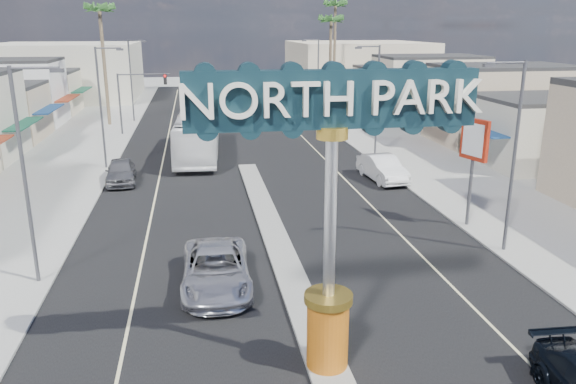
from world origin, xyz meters
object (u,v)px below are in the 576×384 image
object	(u,v)px
traffic_signal_left	(138,91)
streetlight_r_far	(317,74)
gateway_sign	(331,190)
suv_left	(216,269)
streetlight_l_far	(132,76)
car_parked_right	(382,168)
traffic_signal_right	(321,88)
bank_pylon_sign	(474,146)
city_bus	(198,134)
streetlight_l_near	(27,167)
car_parked_left	(121,171)
streetlight_r_near	(512,149)
palm_right_mid	(331,24)
palm_left_far	(100,15)
streetlight_l_mid	(103,102)
palm_right_far	(335,10)
streetlight_r_mid	(375,96)

from	to	relation	value
traffic_signal_left	streetlight_r_far	world-z (taller)	streetlight_r_far
gateway_sign	suv_left	size ratio (longest dim) A/B	1.53
streetlight_l_far	car_parked_right	distance (m)	34.81
traffic_signal_right	bank_pylon_sign	size ratio (longest dim) A/B	1.05
streetlight_l_far	city_bus	size ratio (longest dim) A/B	0.67
traffic_signal_right	streetlight_l_near	size ratio (longest dim) A/B	0.67
streetlight_l_far	car_parked_left	xyz separation A→B (m)	(1.43, -26.27, -4.25)
traffic_signal_right	suv_left	world-z (taller)	traffic_signal_right
car_parked_right	city_bus	bearing A→B (deg)	136.77
traffic_signal_left	suv_left	distance (m)	36.30
traffic_signal_right	streetlight_r_near	bearing A→B (deg)	-87.90
streetlight_l_near	car_parked_left	distance (m)	16.36
traffic_signal_left	palm_right_mid	size ratio (longest dim) A/B	0.50
palm_right_mid	bank_pylon_sign	distance (m)	42.90
palm_right_mid	streetlight_r_far	bearing A→B (deg)	-122.69
suv_left	car_parked_right	xyz separation A→B (m)	(12.20, 15.06, 0.05)
palm_left_far	car_parked_left	bearing A→B (deg)	-80.64
palm_left_far	suv_left	distance (m)	44.09
streetlight_l_mid	streetlight_r_near	bearing A→B (deg)	-43.79
traffic_signal_left	city_bus	world-z (taller)	traffic_signal_left
car_parked_left	gateway_sign	bearing A→B (deg)	-73.60
streetlight_r_far	suv_left	size ratio (longest dim) A/B	1.51
streetlight_r_near	palm_left_far	world-z (taller)	palm_left_far
suv_left	city_bus	distance (m)	24.82
palm_right_mid	suv_left	world-z (taller)	palm_right_mid
traffic_signal_left	palm_right_far	xyz separation A→B (m)	(24.18, 18.01, 8.11)
streetlight_l_mid	palm_right_far	distance (m)	41.53
streetlight_r_mid	streetlight_r_far	world-z (taller)	same
traffic_signal_left	traffic_signal_right	xyz separation A→B (m)	(18.37, 0.00, 0.00)
car_parked_left	car_parked_right	distance (m)	18.15
city_bus	suv_left	bearing A→B (deg)	-85.83
gateway_sign	streetlight_r_mid	size ratio (longest dim) A/B	1.02
traffic_signal_right	bank_pylon_sign	distance (m)	30.41
traffic_signal_left	bank_pylon_sign	size ratio (longest dim) A/B	1.05
streetlight_l_mid	streetlight_l_far	distance (m)	22.00
gateway_sign	traffic_signal_right	xyz separation A→B (m)	(9.18, 42.02, -1.65)
streetlight_r_mid	suv_left	bearing A→B (deg)	-122.22
palm_right_mid	car_parked_right	world-z (taller)	palm_right_mid
gateway_sign	city_bus	distance (m)	31.64
streetlight_r_far	city_bus	xyz separation A→B (m)	(-14.05, -18.85, -3.18)
streetlight_l_near	palm_right_mid	distance (m)	51.92
palm_right_mid	palm_right_far	xyz separation A→B (m)	(2.00, 6.00, 1.78)
gateway_sign	palm_right_far	distance (m)	62.20
traffic_signal_right	palm_right_far	world-z (taller)	palm_right_far
streetlight_r_near	streetlight_l_far	bearing A→B (deg)	116.42
traffic_signal_left	suv_left	size ratio (longest dim) A/B	1.00
suv_left	car_parked_left	xyz separation A→B (m)	(-5.80, 17.37, -0.01)
streetlight_l_near	streetlight_l_far	size ratio (longest dim) A/B	1.00
streetlight_l_mid	streetlight_r_mid	world-z (taller)	same
palm_right_far	car_parked_left	distance (m)	45.00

